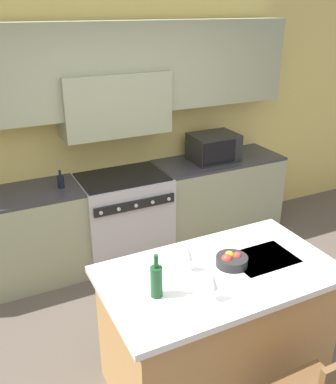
{
  "coord_description": "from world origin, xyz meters",
  "views": [
    {
      "loc": [
        -1.37,
        -2.02,
        2.53
      ],
      "look_at": [
        -0.01,
        0.73,
        1.19
      ],
      "focal_mm": 40.0,
      "sensor_mm": 36.0,
      "label": 1
    }
  ],
  "objects_px": {
    "wine_bottle": "(156,281)",
    "wine_glass_near": "(213,282)",
    "range_stove": "(124,217)",
    "oil_bottle_on_counter": "(61,181)",
    "fruit_bowl": "(231,260)",
    "wine_glass_far": "(188,253)",
    "microwave": "(214,147)"
  },
  "relations": [
    {
      "from": "wine_bottle",
      "to": "wine_glass_near",
      "type": "relative_size",
      "value": 1.51
    },
    {
      "from": "range_stove",
      "to": "wine_bottle",
      "type": "xyz_separation_m",
      "value": [
        -0.5,
        -1.92,
        0.58
      ]
    },
    {
      "from": "wine_glass_near",
      "to": "oil_bottle_on_counter",
      "type": "xyz_separation_m",
      "value": [
        -0.4,
        2.09,
        -0.07
      ]
    },
    {
      "from": "fruit_bowl",
      "to": "oil_bottle_on_counter",
      "type": "xyz_separation_m",
      "value": [
        -0.7,
        1.83,
        0.02
      ]
    },
    {
      "from": "range_stove",
      "to": "wine_glass_far",
      "type": "relative_size",
      "value": 4.96
    },
    {
      "from": "wine_glass_near",
      "to": "microwave",
      "type": "bearing_deg",
      "value": 58.08
    },
    {
      "from": "microwave",
      "to": "wine_glass_far",
      "type": "height_order",
      "value": "microwave"
    },
    {
      "from": "wine_glass_far",
      "to": "fruit_bowl",
      "type": "height_order",
      "value": "wine_glass_far"
    },
    {
      "from": "microwave",
      "to": "oil_bottle_on_counter",
      "type": "xyz_separation_m",
      "value": [
        -1.72,
        -0.03,
        -0.08
      ]
    },
    {
      "from": "microwave",
      "to": "wine_glass_near",
      "type": "bearing_deg",
      "value": -121.92
    },
    {
      "from": "wine_glass_near",
      "to": "wine_glass_far",
      "type": "distance_m",
      "value": 0.33
    },
    {
      "from": "fruit_bowl",
      "to": "microwave",
      "type": "bearing_deg",
      "value": 61.49
    },
    {
      "from": "microwave",
      "to": "oil_bottle_on_counter",
      "type": "distance_m",
      "value": 1.72
    },
    {
      "from": "range_stove",
      "to": "fruit_bowl",
      "type": "relative_size",
      "value": 4.37
    },
    {
      "from": "range_stove",
      "to": "wine_bottle",
      "type": "relative_size",
      "value": 3.29
    },
    {
      "from": "microwave",
      "to": "wine_glass_far",
      "type": "xyz_separation_m",
      "value": [
        -1.3,
        -1.79,
        -0.02
      ]
    },
    {
      "from": "wine_glass_near",
      "to": "wine_bottle",
      "type": "bearing_deg",
      "value": 147.04
    },
    {
      "from": "wine_glass_far",
      "to": "oil_bottle_on_counter",
      "type": "xyz_separation_m",
      "value": [
        -0.41,
        1.76,
        -0.07
      ]
    },
    {
      "from": "wine_bottle",
      "to": "wine_glass_far",
      "type": "relative_size",
      "value": 1.51
    },
    {
      "from": "range_stove",
      "to": "microwave",
      "type": "relative_size",
      "value": 1.82
    },
    {
      "from": "wine_glass_near",
      "to": "range_stove",
      "type": "bearing_deg",
      "value": 83.84
    },
    {
      "from": "wine_bottle",
      "to": "oil_bottle_on_counter",
      "type": "distance_m",
      "value": 1.91
    },
    {
      "from": "range_stove",
      "to": "microwave",
      "type": "bearing_deg",
      "value": 0.98
    },
    {
      "from": "microwave",
      "to": "wine_bottle",
      "type": "relative_size",
      "value": 1.81
    },
    {
      "from": "microwave",
      "to": "wine_glass_near",
      "type": "xyz_separation_m",
      "value": [
        -1.32,
        -2.12,
        -0.02
      ]
    },
    {
      "from": "wine_bottle",
      "to": "microwave",
      "type": "bearing_deg",
      "value": 50.55
    },
    {
      "from": "wine_bottle",
      "to": "fruit_bowl",
      "type": "distance_m",
      "value": 0.59
    },
    {
      "from": "microwave",
      "to": "wine_glass_near",
      "type": "relative_size",
      "value": 2.73
    },
    {
      "from": "wine_glass_near",
      "to": "fruit_bowl",
      "type": "bearing_deg",
      "value": 39.76
    },
    {
      "from": "wine_glass_far",
      "to": "fruit_bowl",
      "type": "xyz_separation_m",
      "value": [
        0.29,
        -0.08,
        -0.09
      ]
    },
    {
      "from": "fruit_bowl",
      "to": "wine_glass_far",
      "type": "bearing_deg",
      "value": 165.58
    },
    {
      "from": "oil_bottle_on_counter",
      "to": "wine_glass_near",
      "type": "bearing_deg",
      "value": -79.27
    }
  ]
}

